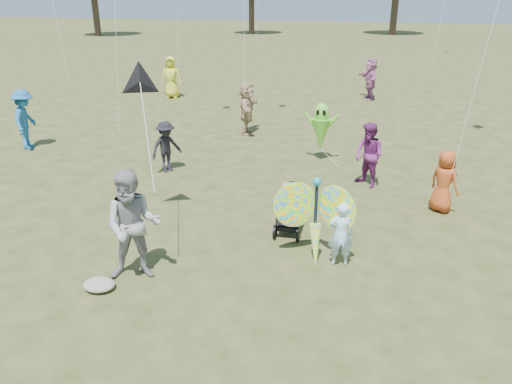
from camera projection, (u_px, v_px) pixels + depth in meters
The scene contains 15 objects.
ground at pixel (245, 283), 8.70m from camera, with size 160.00×160.00×0.00m, color #51592B.
child_girl at pixel (341, 235), 9.04m from camera, with size 0.45×0.30×1.25m, color #B4D9FF.
adult_man at pixel (133, 226), 8.52m from camera, with size 0.97×0.76×2.00m, color gray.
grey_bag at pixel (99, 285), 8.47m from camera, with size 0.55×0.45×0.18m, color gray.
crowd_a at pixel (444, 181), 11.29m from camera, with size 0.70×0.46×1.44m, color #AF441C.
crowd_b at pixel (166, 147), 13.81m from camera, with size 0.92×0.53×1.43m, color black.
crowd_d at pixel (247, 108), 17.43m from camera, with size 1.69×0.54×1.82m, color tan.
crowd_e at pixel (369, 155), 12.70m from camera, with size 0.81×0.63×1.66m, color #702569.
crowd_g at pixel (171, 77), 23.39m from camera, with size 0.94×0.61×1.92m, color gold.
crowd_i at pixel (25, 119), 15.78m from camera, with size 1.22×0.70×1.89m, color #1B5D96.
crowd_j at pixel (370, 79), 23.11m from camera, with size 1.75×0.56×1.89m, color #A65F92.
jogging_stroller at pixel (291, 205), 10.32m from camera, with size 0.54×1.06×1.09m.
butterfly_kite at pixel (316, 219), 9.16m from camera, with size 1.74×0.75×1.83m.
delta_kite_rig at pixel (140, 83), 9.82m from camera, with size 1.61×2.35×1.86m.
alien_kite at pixel (321, 129), 14.57m from camera, with size 1.12×0.69×1.74m.
Camera 1 is at (2.08, -7.18, 4.73)m, focal length 35.00 mm.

